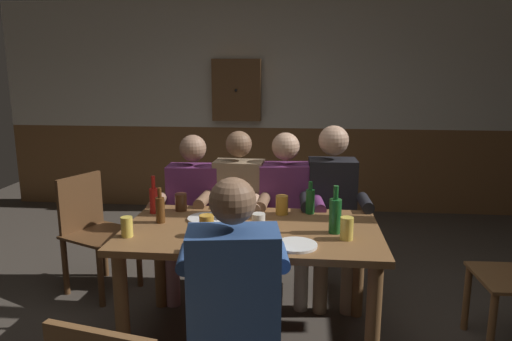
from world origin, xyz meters
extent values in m
plane|color=#423A33|center=(0.00, 0.00, 0.00)|extent=(7.86, 7.86, 0.00)
cube|color=beige|center=(0.00, 2.95, 1.71)|extent=(6.55, 0.12, 1.46)
cube|color=brown|center=(0.00, 2.95, 0.49)|extent=(6.55, 0.12, 0.98)
cube|color=brown|center=(0.00, 0.03, 0.71)|extent=(1.54, 0.88, 0.04)
cylinder|color=brown|center=(-0.69, -0.33, 0.34)|extent=(0.08, 0.08, 0.69)
cylinder|color=brown|center=(0.69, -0.33, 0.34)|extent=(0.08, 0.08, 0.69)
cylinder|color=brown|center=(-0.69, 0.39, 0.34)|extent=(0.08, 0.08, 0.69)
cylinder|color=brown|center=(0.69, 0.39, 0.34)|extent=(0.08, 0.08, 0.69)
cube|color=#6B2D66|center=(-0.52, 0.77, 0.71)|extent=(0.40, 0.24, 0.50)
sphere|color=#9E755B|center=(-0.52, 0.77, 1.09)|extent=(0.20, 0.20, 0.20)
cylinder|color=#B78493|center=(-0.40, 0.63, 0.48)|extent=(0.15, 0.42, 0.13)
cylinder|color=#B78493|center=(-0.62, 0.62, 0.48)|extent=(0.15, 0.42, 0.13)
cylinder|color=#B78493|center=(-0.39, 0.42, 0.21)|extent=(0.10, 0.10, 0.42)
cylinder|color=#B78493|center=(-0.61, 0.41, 0.21)|extent=(0.10, 0.10, 0.42)
cylinder|color=#9E755B|center=(-0.28, 0.54, 0.73)|extent=(0.10, 0.28, 0.08)
cylinder|color=#9E755B|center=(-0.73, 0.51, 0.73)|extent=(0.10, 0.28, 0.08)
cube|color=#997F60|center=(-0.17, 0.77, 0.73)|extent=(0.37, 0.23, 0.54)
sphere|color=brown|center=(-0.17, 0.77, 1.12)|extent=(0.19, 0.19, 0.19)
cylinder|color=#AD1919|center=(-0.08, 0.61, 0.48)|extent=(0.15, 0.44, 0.13)
cylinder|color=#AD1919|center=(-0.28, 0.62, 0.48)|extent=(0.15, 0.44, 0.13)
cylinder|color=#AD1919|center=(-0.09, 0.39, 0.21)|extent=(0.10, 0.10, 0.42)
cylinder|color=#AD1919|center=(-0.29, 0.40, 0.21)|extent=(0.10, 0.10, 0.42)
cylinder|color=brown|center=(0.03, 0.52, 0.75)|extent=(0.09, 0.28, 0.08)
cylinder|color=brown|center=(-0.40, 0.54, 0.75)|extent=(0.09, 0.28, 0.08)
cube|color=#6B2D66|center=(0.17, 0.77, 0.72)|extent=(0.40, 0.27, 0.52)
sphere|color=tan|center=(0.17, 0.77, 1.11)|extent=(0.20, 0.20, 0.20)
cylinder|color=silver|center=(0.29, 0.64, 0.48)|extent=(0.16, 0.41, 0.13)
cylinder|color=silver|center=(0.08, 0.62, 0.48)|extent=(0.16, 0.41, 0.13)
cylinder|color=silver|center=(0.31, 0.44, 0.21)|extent=(0.10, 0.10, 0.42)
cylinder|color=silver|center=(0.10, 0.42, 0.21)|extent=(0.10, 0.10, 0.42)
cylinder|color=#6B2D66|center=(0.41, 0.53, 0.74)|extent=(0.10, 0.29, 0.08)
cylinder|color=tan|center=(-0.02, 0.50, 0.74)|extent=(0.10, 0.29, 0.08)
cube|color=black|center=(0.52, 0.77, 0.74)|extent=(0.35, 0.25, 0.56)
sphere|color=tan|center=(0.52, 0.77, 1.16)|extent=(0.22, 0.22, 0.22)
cylinder|color=#997F60|center=(0.62, 0.63, 0.48)|extent=(0.15, 0.42, 0.13)
cylinder|color=#997F60|center=(0.43, 0.62, 0.48)|extent=(0.15, 0.42, 0.13)
cylinder|color=#997F60|center=(0.63, 0.42, 0.21)|extent=(0.10, 0.10, 0.42)
cylinder|color=#997F60|center=(0.44, 0.41, 0.21)|extent=(0.10, 0.10, 0.42)
cylinder|color=black|center=(0.73, 0.53, 0.77)|extent=(0.09, 0.28, 0.08)
cylinder|color=black|center=(0.33, 0.51, 0.77)|extent=(0.09, 0.28, 0.08)
cube|color=#2D4C84|center=(0.00, -0.71, 0.72)|extent=(0.44, 0.30, 0.51)
sphere|color=brown|center=(0.00, -0.71, 1.11)|extent=(0.21, 0.21, 0.21)
cylinder|color=#AD1919|center=(-0.13, -0.58, 0.48)|extent=(0.19, 0.43, 0.13)
cylinder|color=#AD1919|center=(0.09, -0.55, 0.48)|extent=(0.19, 0.43, 0.13)
cylinder|color=#AD1919|center=(0.06, -0.34, 0.21)|extent=(0.10, 0.10, 0.42)
cylinder|color=#2D4C84|center=(-0.27, -0.48, 0.74)|extent=(0.12, 0.29, 0.08)
cylinder|color=#2D4C84|center=(0.19, -0.41, 0.74)|extent=(0.12, 0.29, 0.08)
cylinder|color=brown|center=(1.39, -0.10, 0.22)|extent=(0.04, 0.04, 0.44)
cylinder|color=brown|center=(1.37, 0.28, 0.22)|extent=(0.04, 0.04, 0.44)
cube|color=brown|center=(-1.20, 0.59, 0.45)|extent=(0.58, 0.58, 0.02)
cube|color=brown|center=(-1.38, 0.68, 0.67)|extent=(0.19, 0.37, 0.42)
cylinder|color=brown|center=(-0.95, 0.68, 0.22)|extent=(0.04, 0.04, 0.44)
cylinder|color=brown|center=(-1.11, 0.34, 0.22)|extent=(0.04, 0.04, 0.44)
cylinder|color=brown|center=(-1.29, 0.84, 0.22)|extent=(0.04, 0.04, 0.44)
cylinder|color=brown|center=(-1.45, 0.50, 0.22)|extent=(0.04, 0.04, 0.44)
cylinder|color=white|center=(-0.30, 0.17, 0.74)|extent=(0.25, 0.25, 0.01)
cylinder|color=white|center=(0.27, -0.24, 0.74)|extent=(0.23, 0.23, 0.01)
cylinder|color=#195923|center=(0.49, 0.00, 0.83)|extent=(0.07, 0.07, 0.20)
cylinder|color=#195923|center=(0.49, 0.00, 0.97)|extent=(0.03, 0.03, 0.08)
cylinder|color=red|center=(-0.67, 0.28, 0.81)|extent=(0.06, 0.06, 0.17)
cylinder|color=red|center=(-0.67, 0.28, 0.94)|extent=(0.03, 0.03, 0.08)
cylinder|color=#195923|center=(0.35, 0.37, 0.81)|extent=(0.06, 0.06, 0.16)
cylinder|color=#195923|center=(0.35, 0.37, 0.92)|extent=(0.03, 0.03, 0.06)
cylinder|color=#593314|center=(-0.57, 0.09, 0.81)|extent=(0.06, 0.06, 0.16)
cylinder|color=#593314|center=(-0.57, 0.09, 0.92)|extent=(0.02, 0.02, 0.06)
cylinder|color=#4C2D19|center=(-0.51, 0.35, 0.79)|extent=(0.08, 0.08, 0.12)
cylinder|color=#E5C64C|center=(0.55, -0.10, 0.79)|extent=(0.07, 0.07, 0.13)
cylinder|color=gold|center=(-0.24, -0.13, 0.79)|extent=(0.08, 0.08, 0.12)
cylinder|color=#E5C64C|center=(-0.69, -0.18, 0.79)|extent=(0.07, 0.07, 0.12)
cylinder|color=gold|center=(0.17, 0.34, 0.79)|extent=(0.08, 0.08, 0.12)
cylinder|color=white|center=(-0.09, -0.27, 0.79)|extent=(0.08, 0.08, 0.13)
cylinder|color=white|center=(0.05, -0.04, 0.79)|extent=(0.08, 0.08, 0.12)
cylinder|color=white|center=(-0.09, 0.17, 0.80)|extent=(0.07, 0.07, 0.14)
cube|color=brown|center=(-0.47, 2.82, 1.42)|extent=(0.56, 0.12, 0.70)
sphere|color=black|center=(-0.47, 2.75, 1.42)|extent=(0.03, 0.03, 0.03)
camera|label=1|loc=(0.30, -2.69, 1.67)|focal=33.65mm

